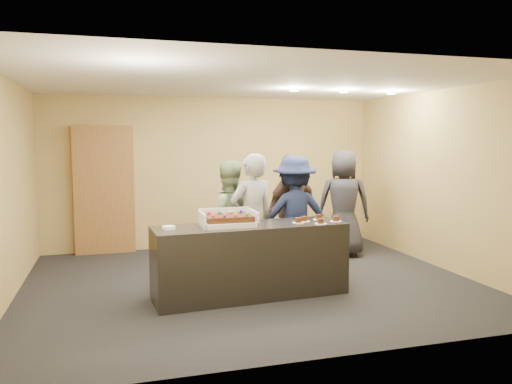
{
  "coord_description": "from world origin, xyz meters",
  "views": [
    {
      "loc": [
        -1.79,
        -6.44,
        1.95
      ],
      "look_at": [
        0.08,
        0.0,
        1.24
      ],
      "focal_mm": 35.0,
      "sensor_mm": 36.0,
      "label": 1
    }
  ],
  "objects_px": {
    "cake_box": "(228,222)",
    "person_brown_extra": "(292,211)",
    "serving_counter": "(250,260)",
    "storage_cabinet": "(104,190)",
    "plate_stack": "(169,228)",
    "person_server_grey": "(252,220)",
    "person_navy_man": "(295,216)",
    "person_dark_suit": "(344,203)",
    "sheet_cake": "(228,218)",
    "person_sage_man": "(228,221)"
  },
  "relations": [
    {
      "from": "cake_box",
      "to": "person_brown_extra",
      "type": "distance_m",
      "value": 1.69
    },
    {
      "from": "person_sage_man",
      "to": "person_dark_suit",
      "type": "bearing_deg",
      "value": -155.59
    },
    {
      "from": "storage_cabinet",
      "to": "cake_box",
      "type": "bearing_deg",
      "value": -63.37
    },
    {
      "from": "storage_cabinet",
      "to": "cake_box",
      "type": "xyz_separation_m",
      "value": [
        1.48,
        -2.96,
        -0.15
      ]
    },
    {
      "from": "person_navy_man",
      "to": "person_brown_extra",
      "type": "relative_size",
      "value": 0.98
    },
    {
      "from": "serving_counter",
      "to": "storage_cabinet",
      "type": "xyz_separation_m",
      "value": [
        -1.76,
        2.98,
        0.64
      ]
    },
    {
      "from": "person_server_grey",
      "to": "person_sage_man",
      "type": "distance_m",
      "value": 0.39
    },
    {
      "from": "plate_stack",
      "to": "person_server_grey",
      "type": "relative_size",
      "value": 0.09
    },
    {
      "from": "person_server_grey",
      "to": "person_navy_man",
      "type": "height_order",
      "value": "person_server_grey"
    },
    {
      "from": "person_sage_man",
      "to": "person_brown_extra",
      "type": "distance_m",
      "value": 1.16
    },
    {
      "from": "cake_box",
      "to": "person_brown_extra",
      "type": "bearing_deg",
      "value": 41.97
    },
    {
      "from": "person_sage_man",
      "to": "person_dark_suit",
      "type": "xyz_separation_m",
      "value": [
        2.2,
        0.91,
        0.06
      ]
    },
    {
      "from": "storage_cabinet",
      "to": "person_sage_man",
      "type": "bearing_deg",
      "value": -53.41
    },
    {
      "from": "person_dark_suit",
      "to": "person_brown_extra",
      "type": "bearing_deg",
      "value": 45.59
    },
    {
      "from": "person_navy_man",
      "to": "person_dark_suit",
      "type": "bearing_deg",
      "value": -138.78
    },
    {
      "from": "cake_box",
      "to": "person_server_grey",
      "type": "bearing_deg",
      "value": 46.33
    },
    {
      "from": "cake_box",
      "to": "person_server_grey",
      "type": "height_order",
      "value": "person_server_grey"
    },
    {
      "from": "cake_box",
      "to": "person_brown_extra",
      "type": "xyz_separation_m",
      "value": [
        1.26,
        1.13,
        -0.07
      ]
    },
    {
      "from": "storage_cabinet",
      "to": "plate_stack",
      "type": "distance_m",
      "value": 3.12
    },
    {
      "from": "person_dark_suit",
      "to": "storage_cabinet",
      "type": "bearing_deg",
      "value": 1.82
    },
    {
      "from": "person_server_grey",
      "to": "person_brown_extra",
      "type": "height_order",
      "value": "person_server_grey"
    },
    {
      "from": "plate_stack",
      "to": "person_brown_extra",
      "type": "height_order",
      "value": "person_brown_extra"
    },
    {
      "from": "serving_counter",
      "to": "plate_stack",
      "type": "distance_m",
      "value": 1.11
    },
    {
      "from": "serving_counter",
      "to": "storage_cabinet",
      "type": "height_order",
      "value": "storage_cabinet"
    },
    {
      "from": "sheet_cake",
      "to": "person_dark_suit",
      "type": "bearing_deg",
      "value": 35.22
    },
    {
      "from": "cake_box",
      "to": "person_server_grey",
      "type": "distance_m",
      "value": 0.63
    },
    {
      "from": "storage_cabinet",
      "to": "person_brown_extra",
      "type": "xyz_separation_m",
      "value": [
        2.74,
        -1.83,
        -0.22
      ]
    },
    {
      "from": "serving_counter",
      "to": "plate_stack",
      "type": "height_order",
      "value": "plate_stack"
    },
    {
      "from": "person_server_grey",
      "to": "person_navy_man",
      "type": "bearing_deg",
      "value": -173.51
    },
    {
      "from": "person_brown_extra",
      "to": "serving_counter",
      "type": "bearing_deg",
      "value": 25.32
    },
    {
      "from": "person_brown_extra",
      "to": "cake_box",
      "type": "bearing_deg",
      "value": 17.53
    },
    {
      "from": "sheet_cake",
      "to": "person_sage_man",
      "type": "xyz_separation_m",
      "value": [
        0.17,
        0.76,
        -0.17
      ]
    },
    {
      "from": "cake_box",
      "to": "person_navy_man",
      "type": "height_order",
      "value": "person_navy_man"
    },
    {
      "from": "sheet_cake",
      "to": "person_brown_extra",
      "type": "distance_m",
      "value": 1.71
    },
    {
      "from": "person_server_grey",
      "to": "person_navy_man",
      "type": "xyz_separation_m",
      "value": [
        0.72,
        0.31,
        -0.02
      ]
    },
    {
      "from": "sheet_cake",
      "to": "plate_stack",
      "type": "xyz_separation_m",
      "value": [
        -0.73,
        -0.04,
        -0.08
      ]
    },
    {
      "from": "sheet_cake",
      "to": "person_server_grey",
      "type": "distance_m",
      "value": 0.66
    },
    {
      "from": "plate_stack",
      "to": "person_dark_suit",
      "type": "bearing_deg",
      "value": 28.92
    },
    {
      "from": "person_navy_man",
      "to": "cake_box",
      "type": "bearing_deg",
      "value": 38.38
    },
    {
      "from": "sheet_cake",
      "to": "plate_stack",
      "type": "relative_size",
      "value": 3.63
    },
    {
      "from": "person_dark_suit",
      "to": "person_navy_man",
      "type": "bearing_deg",
      "value": 56.88
    },
    {
      "from": "storage_cabinet",
      "to": "person_dark_suit",
      "type": "xyz_separation_m",
      "value": [
        3.85,
        -1.31,
        -0.2
      ]
    },
    {
      "from": "storage_cabinet",
      "to": "sheet_cake",
      "type": "height_order",
      "value": "storage_cabinet"
    },
    {
      "from": "storage_cabinet",
      "to": "person_navy_man",
      "type": "xyz_separation_m",
      "value": [
        2.64,
        -2.2,
        -0.23
      ]
    },
    {
      "from": "person_dark_suit",
      "to": "plate_stack",
      "type": "bearing_deg",
      "value": 49.61
    },
    {
      "from": "sheet_cake",
      "to": "person_dark_suit",
      "type": "xyz_separation_m",
      "value": [
        2.36,
        1.67,
        -0.11
      ]
    },
    {
      "from": "storage_cabinet",
      "to": "plate_stack",
      "type": "xyz_separation_m",
      "value": [
        0.76,
        -3.02,
        -0.17
      ]
    },
    {
      "from": "sheet_cake",
      "to": "person_navy_man",
      "type": "relative_size",
      "value": 0.33
    },
    {
      "from": "plate_stack",
      "to": "person_sage_man",
      "type": "xyz_separation_m",
      "value": [
        0.89,
        0.8,
        -0.09
      ]
    },
    {
      "from": "serving_counter",
      "to": "cake_box",
      "type": "relative_size",
      "value": 3.61
    }
  ]
}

